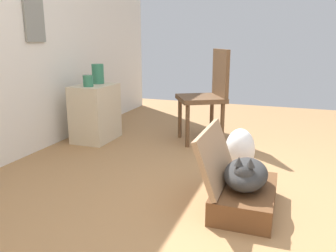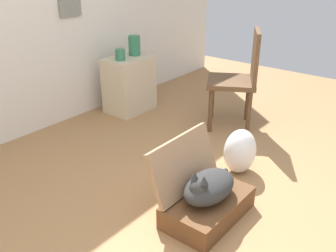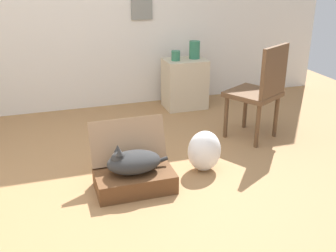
{
  "view_description": "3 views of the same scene",
  "coord_description": "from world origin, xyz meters",
  "px_view_note": "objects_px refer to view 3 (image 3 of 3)",
  "views": [
    {
      "loc": [
        -2.1,
        -0.16,
        1.1
      ],
      "look_at": [
        0.31,
        0.7,
        0.45
      ],
      "focal_mm": 36.54,
      "sensor_mm": 36.0,
      "label": 1
    },
    {
      "loc": [
        -1.76,
        -1.04,
        1.65
      ],
      "look_at": [
        0.37,
        0.68,
        0.4
      ],
      "focal_mm": 40.11,
      "sensor_mm": 36.0,
      "label": 2
    },
    {
      "loc": [
        -0.58,
        -2.78,
        1.75
      ],
      "look_at": [
        0.39,
        0.26,
        0.44
      ],
      "focal_mm": 43.23,
      "sensor_mm": 36.0,
      "label": 3
    }
  ],
  "objects_px": {
    "suitcase_base": "(135,180)",
    "vase_tall": "(176,56)",
    "side_table": "(185,84)",
    "vase_short": "(195,50)",
    "chair": "(260,89)",
    "plastic_bag_white": "(204,151)",
    "cat": "(133,162)"
  },
  "relations": [
    {
      "from": "vase_tall",
      "to": "chair",
      "type": "distance_m",
      "value": 1.28
    },
    {
      "from": "plastic_bag_white",
      "to": "side_table",
      "type": "bearing_deg",
      "value": 75.9
    },
    {
      "from": "plastic_bag_white",
      "to": "cat",
      "type": "bearing_deg",
      "value": -169.05
    },
    {
      "from": "side_table",
      "to": "chair",
      "type": "height_order",
      "value": "chair"
    },
    {
      "from": "vase_tall",
      "to": "vase_short",
      "type": "relative_size",
      "value": 0.56
    },
    {
      "from": "cat",
      "to": "side_table",
      "type": "height_order",
      "value": "side_table"
    },
    {
      "from": "cat",
      "to": "chair",
      "type": "distance_m",
      "value": 1.62
    },
    {
      "from": "vase_tall",
      "to": "side_table",
      "type": "bearing_deg",
      "value": 5.42
    },
    {
      "from": "cat",
      "to": "chair",
      "type": "xyz_separation_m",
      "value": [
        1.47,
        0.6,
        0.29
      ]
    },
    {
      "from": "chair",
      "to": "side_table",
      "type": "bearing_deg",
      "value": -102.07
    },
    {
      "from": "suitcase_base",
      "to": "chair",
      "type": "distance_m",
      "value": 1.65
    },
    {
      "from": "suitcase_base",
      "to": "vase_tall",
      "type": "bearing_deg",
      "value": 61.71
    },
    {
      "from": "vase_tall",
      "to": "chair",
      "type": "relative_size",
      "value": 0.12
    },
    {
      "from": "suitcase_base",
      "to": "cat",
      "type": "relative_size",
      "value": 1.23
    },
    {
      "from": "suitcase_base",
      "to": "chair",
      "type": "bearing_deg",
      "value": 22.41
    },
    {
      "from": "chair",
      "to": "vase_short",
      "type": "bearing_deg",
      "value": -108.13
    },
    {
      "from": "vase_tall",
      "to": "vase_short",
      "type": "height_order",
      "value": "vase_short"
    },
    {
      "from": "side_table",
      "to": "suitcase_base",
      "type": "bearing_deg",
      "value": -121.25
    },
    {
      "from": "plastic_bag_white",
      "to": "vase_short",
      "type": "height_order",
      "value": "vase_short"
    },
    {
      "from": "suitcase_base",
      "to": "vase_tall",
      "type": "distance_m",
      "value": 2.1
    },
    {
      "from": "suitcase_base",
      "to": "side_table",
      "type": "xyz_separation_m",
      "value": [
        1.08,
        1.79,
        0.23
      ]
    },
    {
      "from": "cat",
      "to": "vase_short",
      "type": "distance_m",
      "value": 2.23
    },
    {
      "from": "cat",
      "to": "chair",
      "type": "relative_size",
      "value": 0.52
    },
    {
      "from": "plastic_bag_white",
      "to": "vase_short",
      "type": "bearing_deg",
      "value": 72.0
    },
    {
      "from": "chair",
      "to": "suitcase_base",
      "type": "bearing_deg",
      "value": -7.44
    },
    {
      "from": "vase_tall",
      "to": "vase_short",
      "type": "xyz_separation_m",
      "value": [
        0.26,
        0.03,
        0.05
      ]
    },
    {
      "from": "vase_tall",
      "to": "chair",
      "type": "xyz_separation_m",
      "value": [
        0.51,
        -1.17,
        -0.13
      ]
    },
    {
      "from": "cat",
      "to": "plastic_bag_white",
      "type": "height_order",
      "value": "cat"
    },
    {
      "from": "side_table",
      "to": "vase_short",
      "type": "bearing_deg",
      "value": 9.93
    },
    {
      "from": "cat",
      "to": "plastic_bag_white",
      "type": "xyz_separation_m",
      "value": [
        0.68,
        0.13,
        -0.07
      ]
    },
    {
      "from": "plastic_bag_white",
      "to": "chair",
      "type": "height_order",
      "value": "chair"
    },
    {
      "from": "plastic_bag_white",
      "to": "side_table",
      "type": "height_order",
      "value": "side_table"
    }
  ]
}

